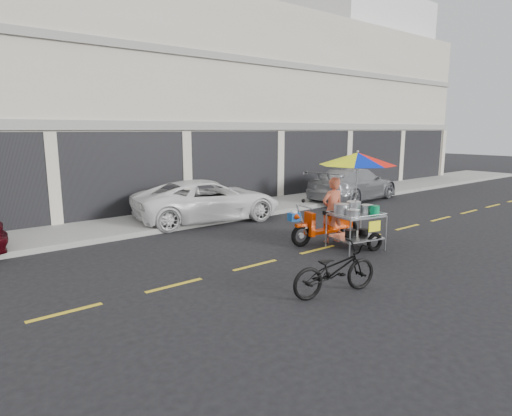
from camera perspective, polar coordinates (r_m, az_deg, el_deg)
ground at (r=10.88m, az=8.21°, el=-5.52°), size 90.00×90.00×0.00m
sidewalk at (r=15.05m, az=-7.20°, el=-0.73°), size 45.00×3.00×0.15m
shophouse_block at (r=20.62m, az=-8.21°, el=13.86°), size 36.00×8.11×10.40m
centerline at (r=10.87m, az=8.21°, el=-5.50°), size 42.00×0.10×0.01m
white_pickup at (r=14.15m, az=-6.37°, el=1.04°), size 5.15×2.99×1.35m
silver_pickup at (r=18.52m, az=12.83°, el=3.16°), size 5.10×2.65×1.41m
near_bicycle at (r=7.95m, az=10.47°, el=-8.09°), size 1.87×0.96×0.94m
food_vendor_rig at (r=11.05m, az=12.09°, el=2.83°), size 2.46×2.29×2.48m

